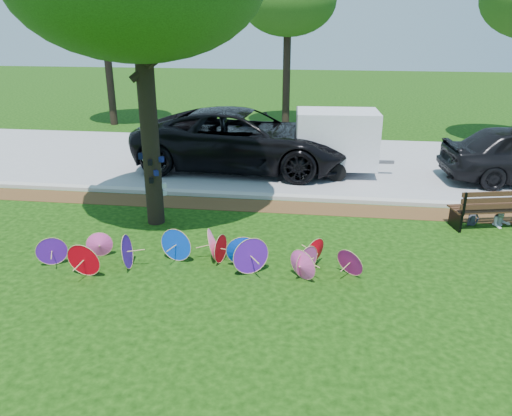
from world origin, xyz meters
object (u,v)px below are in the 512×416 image
Objects in this scene: cargo_trailer at (337,139)px; person_left at (475,206)px; parasol_pile at (207,253)px; person_right at (503,207)px; park_bench at (490,207)px; black_van at (243,139)px.

cargo_trailer is 2.62× the size of person_left.
parasol_pile is 6.94× the size of person_left.
parasol_pile is at bearing -177.21° from person_left.
park_bench is at bearing 177.36° from person_right.
person_left is (6.30, 3.28, 0.15)m from parasol_pile.
park_bench reaches higher than person_left.
park_bench is (6.65, 3.23, 0.17)m from parasol_pile.
person_left is at bearing 27.48° from parasol_pile.
parasol_pile is 7.96m from cargo_trailer.
black_van is 8.39m from park_bench.
person_left is at bearing 169.23° from person_right.
park_bench is at bearing -32.83° from person_left.
person_right reaches higher than person_left.
parasol_pile is 0.94× the size of black_van.
parasol_pile is 7.39m from park_bench.
cargo_trailer reaches higher than park_bench.
cargo_trailer reaches higher than parasol_pile.
cargo_trailer is 5.92m from person_right.
black_van reaches higher than park_bench.
person_left is 0.70m from person_right.
cargo_trailer is at bearing 124.71° from person_right.
black_van is 7.38× the size of person_left.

